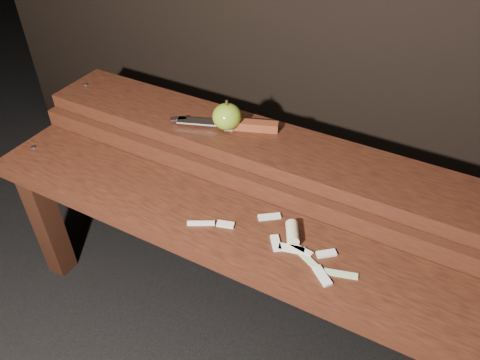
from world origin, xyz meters
The scene contains 6 objects.
ground centered at (0.00, 0.00, 0.00)m, with size 60.00×60.00×0.00m, color black.
bench_front_tier centered at (0.00, -0.06, 0.35)m, with size 1.20×0.20×0.42m.
bench_rear_tier centered at (0.00, 0.17, 0.41)m, with size 1.20×0.21×0.50m.
apple centered at (-0.10, 0.17, 0.53)m, with size 0.07×0.07×0.08m.
knife centered at (-0.06, 0.18, 0.51)m, with size 0.26×0.11×0.02m.
apple_scraps centered at (0.17, -0.04, 0.43)m, with size 0.37×0.14×0.03m.
Camera 1 is at (0.40, -0.67, 1.14)m, focal length 35.00 mm.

